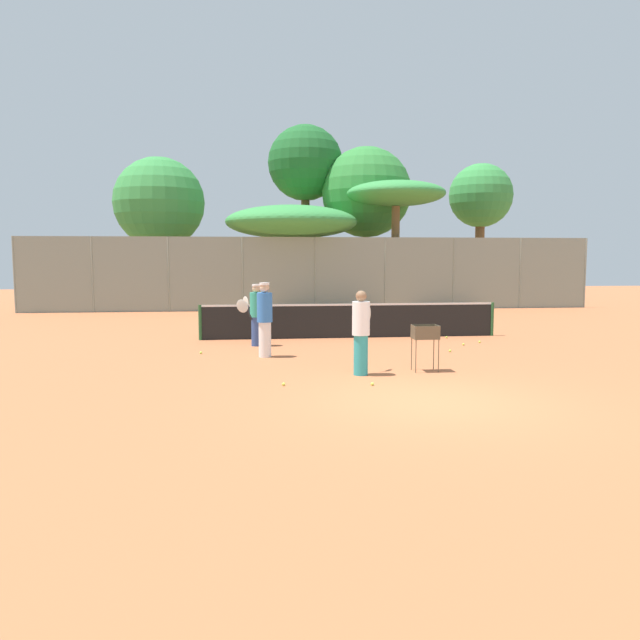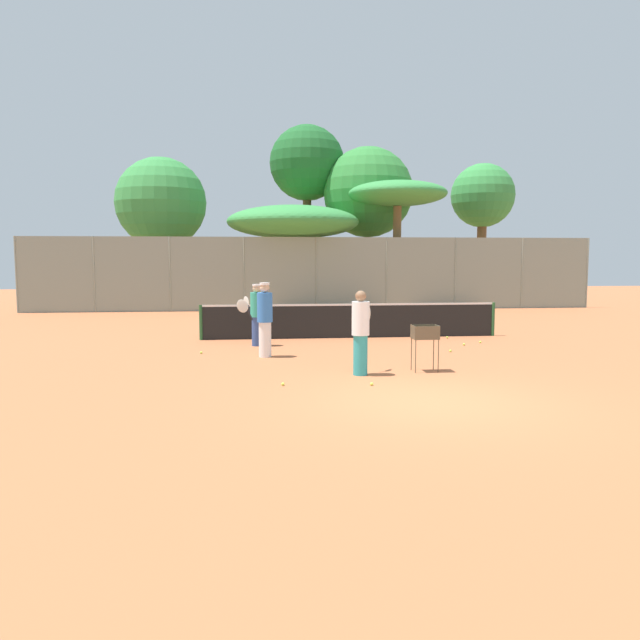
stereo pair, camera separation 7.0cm
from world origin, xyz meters
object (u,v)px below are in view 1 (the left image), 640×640
at_px(player_white_outfit, 264,319).
at_px(ball_cart, 425,336).
at_px(player_red_cap, 256,314).
at_px(tennis_net, 350,320).
at_px(player_yellow_shirt, 361,332).

height_order(player_white_outfit, ball_cart, player_white_outfit).
xyz_separation_m(player_white_outfit, player_red_cap, (-0.18, 2.00, -0.06)).
bearing_deg(ball_cart, player_red_cap, 129.70).
bearing_deg(tennis_net, player_yellow_shirt, -97.29).
height_order(player_white_outfit, player_red_cap, player_white_outfit).
bearing_deg(player_red_cap, ball_cart, -173.48).
distance_m(player_red_cap, ball_cart, 5.71).
height_order(player_white_outfit, player_yellow_shirt, player_white_outfit).
distance_m(player_red_cap, player_yellow_shirt, 5.13).
xyz_separation_m(player_yellow_shirt, ball_cart, (1.49, 0.26, -0.15)).
bearing_deg(player_white_outfit, player_red_cap, -78.31).
height_order(tennis_net, player_white_outfit, player_white_outfit).
bearing_deg(player_red_cap, tennis_net, -97.40).
xyz_separation_m(tennis_net, player_white_outfit, (-2.75, -3.41, 0.42)).
bearing_deg(tennis_net, player_red_cap, -154.22).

